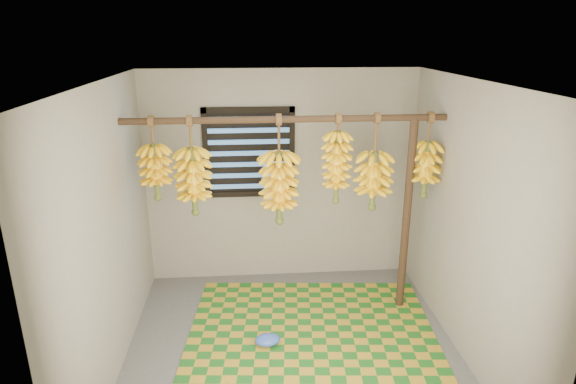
{
  "coord_description": "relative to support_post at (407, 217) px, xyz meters",
  "views": [
    {
      "loc": [
        -0.35,
        -3.65,
        2.76
      ],
      "look_at": [
        0.0,
        0.55,
        1.35
      ],
      "focal_mm": 30.0,
      "sensor_mm": 36.0,
      "label": 1
    }
  ],
  "objects": [
    {
      "name": "banana_bunch_a",
      "position": [
        -2.42,
        0.0,
        0.53
      ],
      "size": [
        0.3,
        0.3,
        0.79
      ],
      "color": "brown",
      "rests_on": "hanging_pole"
    },
    {
      "name": "banana_bunch_f",
      "position": [
        0.15,
        -0.0,
        0.49
      ],
      "size": [
        0.28,
        0.28,
        0.84
      ],
      "color": "brown",
      "rests_on": "hanging_pole"
    },
    {
      "name": "window",
      "position": [
        -1.55,
        0.78,
        0.5
      ],
      "size": [
        1.0,
        0.04,
        1.0
      ],
      "color": "black",
      "rests_on": "wall_back"
    },
    {
      "name": "floor",
      "position": [
        -1.2,
        -0.7,
        -1.0
      ],
      "size": [
        3.0,
        3.0,
        0.01
      ],
      "primitive_type": "cube",
      "color": "#535353",
      "rests_on": "ground"
    },
    {
      "name": "banana_bunch_e",
      "position": [
        -0.36,
        0.0,
        0.39
      ],
      "size": [
        0.36,
        0.36,
        0.95
      ],
      "color": "brown",
      "rests_on": "hanging_pole"
    },
    {
      "name": "banana_bunch_b",
      "position": [
        -2.08,
        0.0,
        0.43
      ],
      "size": [
        0.34,
        0.34,
        0.95
      ],
      "color": "brown",
      "rests_on": "hanging_pole"
    },
    {
      "name": "ceiling",
      "position": [
        -1.2,
        -0.7,
        1.4
      ],
      "size": [
        3.0,
        3.0,
        0.01
      ],
      "primitive_type": "cube",
      "color": "silver",
      "rests_on": "wall_back"
    },
    {
      "name": "woven_mat",
      "position": [
        -0.99,
        -0.41,
        -0.99
      ],
      "size": [
        2.5,
        2.08,
        0.01
      ],
      "primitive_type": "cube",
      "rotation": [
        0.0,
        0.0,
        -0.09
      ],
      "color": "#1C601C",
      "rests_on": "floor"
    },
    {
      "name": "wall_right",
      "position": [
        0.3,
        -0.7,
        0.2
      ],
      "size": [
        0.01,
        3.0,
        2.4
      ],
      "primitive_type": "cube",
      "color": "gray",
      "rests_on": "floor"
    },
    {
      "name": "banana_bunch_d",
      "position": [
        -0.72,
        -0.0,
        0.53
      ],
      "size": [
        0.27,
        0.27,
        0.87
      ],
      "color": "brown",
      "rests_on": "hanging_pole"
    },
    {
      "name": "wall_back",
      "position": [
        -1.2,
        0.8,
        0.2
      ],
      "size": [
        3.0,
        0.01,
        2.4
      ],
      "primitive_type": "cube",
      "color": "gray",
      "rests_on": "floor"
    },
    {
      "name": "support_post",
      "position": [
        0.0,
        0.0,
        0.0
      ],
      "size": [
        0.08,
        0.08,
        2.0
      ],
      "primitive_type": "cylinder",
      "color": "#432D1C",
      "rests_on": "floor"
    },
    {
      "name": "plastic_bag",
      "position": [
        -1.43,
        -0.58,
        -0.94
      ],
      "size": [
        0.26,
        0.2,
        0.1
      ],
      "primitive_type": "ellipsoid",
      "rotation": [
        0.0,
        0.0,
        0.14
      ],
      "color": "blue",
      "rests_on": "woven_mat"
    },
    {
      "name": "hanging_pole",
      "position": [
        -1.2,
        0.0,
        1.0
      ],
      "size": [
        3.0,
        0.06,
        0.06
      ],
      "primitive_type": "cylinder",
      "rotation": [
        0.0,
        1.57,
        0.0
      ],
      "color": "#432D1C",
      "rests_on": "wall_left"
    },
    {
      "name": "banana_bunch_c",
      "position": [
        -1.27,
        0.0,
        0.34
      ],
      "size": [
        0.36,
        0.36,
        1.06
      ],
      "color": "brown",
      "rests_on": "hanging_pole"
    },
    {
      "name": "wall_left",
      "position": [
        -2.71,
        -0.7,
        0.2
      ],
      "size": [
        0.01,
        3.0,
        2.4
      ],
      "primitive_type": "cube",
      "color": "gray",
      "rests_on": "floor"
    }
  ]
}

